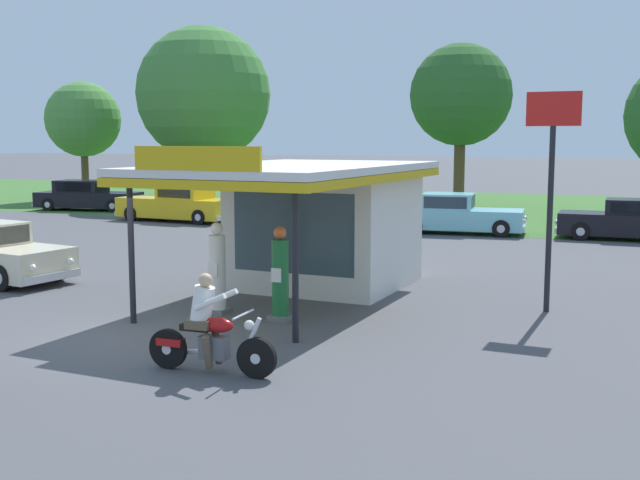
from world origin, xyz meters
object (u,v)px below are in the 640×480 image
object	(u,v)px
roadside_pole_sign	(552,162)
gas_pump_nearside	(217,272)
parked_car_back_row_far_right	(635,221)
motorcycle_with_rider	(209,332)
parked_car_back_row_centre_left	(458,215)
parked_car_back_row_right	(87,197)
gas_pump_offside	(280,278)
parked_car_back_row_left	(178,205)

from	to	relation	value
roadside_pole_sign	gas_pump_nearside	bearing A→B (deg)	-154.11
gas_pump_nearside	parked_car_back_row_far_right	size ratio (longest dim) A/B	0.35
gas_pump_nearside	motorcycle_with_rider	xyz separation A→B (m)	(2.14, -3.67, -0.22)
parked_car_back_row_far_right	parked_car_back_row_centre_left	size ratio (longest dim) A/B	1.06
parked_car_back_row_right	roadside_pole_sign	bearing A→B (deg)	-30.24
parked_car_back_row_centre_left	parked_car_back_row_right	size ratio (longest dim) A/B	0.91
gas_pump_offside	parked_car_back_row_right	bearing A→B (deg)	139.07
gas_pump_offside	parked_car_back_row_left	xyz separation A→B (m)	(-13.03, 15.15, -0.14)
parked_car_back_row_centre_left	parked_car_back_row_far_right	bearing A→B (deg)	5.11
parked_car_back_row_right	gas_pump_nearside	bearing A→B (deg)	-43.07
parked_car_back_row_centre_left	parked_car_back_row_right	xyz separation A→B (m)	(-19.90, 1.78, 0.01)
parked_car_back_row_far_right	parked_car_back_row_right	distance (m)	26.30
gas_pump_nearside	parked_car_back_row_far_right	bearing A→B (deg)	66.14
motorcycle_with_rider	parked_car_back_row_right	bearing A→B (deg)	134.61
gas_pump_offside	parked_car_back_row_far_right	size ratio (longest dim) A/B	0.35
parked_car_back_row_far_right	parked_car_back_row_right	bearing A→B (deg)	177.37
parked_car_back_row_right	parked_car_back_row_left	bearing A→B (deg)	-19.20
parked_car_back_row_centre_left	parked_car_back_row_right	world-z (taller)	parked_car_back_row_right
motorcycle_with_rider	parked_car_back_row_right	world-z (taller)	motorcycle_with_rider
motorcycle_with_rider	parked_car_back_row_centre_left	size ratio (longest dim) A/B	0.42
gas_pump_nearside	parked_car_back_row_centre_left	xyz separation A→B (m)	(0.93, 15.95, -0.18)
gas_pump_offside	parked_car_back_row_centre_left	distance (m)	15.96
motorcycle_with_rider	parked_car_back_row_right	size ratio (longest dim) A/B	0.38
gas_pump_offside	motorcycle_with_rider	size ratio (longest dim) A/B	0.87
parked_car_back_row_left	parked_car_back_row_far_right	distance (m)	18.91
parked_car_back_row_left	gas_pump_nearside	bearing A→B (deg)	-52.68
gas_pump_nearside	parked_car_back_row_centre_left	bearing A→B (deg)	86.65
parked_car_back_row_centre_left	parked_car_back_row_right	bearing A→B (deg)	174.90
gas_pump_nearside	parked_car_back_row_left	world-z (taller)	gas_pump_nearside
gas_pump_nearside	parked_car_back_row_far_right	world-z (taller)	gas_pump_nearside
gas_pump_offside	motorcycle_with_rider	distance (m)	3.73
parked_car_back_row_left	roadside_pole_sign	world-z (taller)	roadside_pole_sign
gas_pump_offside	parked_car_back_row_right	distance (m)	27.06
motorcycle_with_rider	roadside_pole_sign	bearing A→B (deg)	58.50
gas_pump_offside	parked_car_back_row_left	size ratio (longest dim) A/B	0.34
motorcycle_with_rider	parked_car_back_row_far_right	xyz separation A→B (m)	(5.17, 20.19, 0.04)
parked_car_back_row_left	parked_car_back_row_centre_left	xyz separation A→B (m)	(12.48, 0.80, -0.04)
gas_pump_offside	parked_car_back_row_centre_left	bearing A→B (deg)	91.96
motorcycle_with_rider	parked_car_back_row_right	distance (m)	30.05
motorcycle_with_rider	parked_car_back_row_left	xyz separation A→B (m)	(-13.69, 18.81, 0.08)
parked_car_back_row_centre_left	gas_pump_nearside	bearing A→B (deg)	-93.35
parked_car_back_row_right	roadside_pole_sign	distance (m)	29.28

